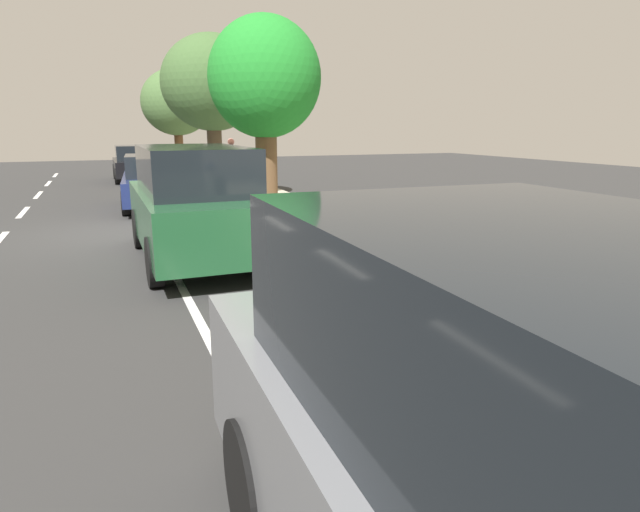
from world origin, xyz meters
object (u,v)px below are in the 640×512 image
bicycle_at_curb (315,315)px  parked_suv_green_second (195,203)px  street_tree_mid_block (212,84)px  pedestrian_on_phone (232,159)px  parked_sedan_black_far (135,163)px  street_tree_far_end (177,103)px  street_tree_near_cyclist (265,81)px  cyclist_with_backpack (353,270)px  parked_sedan_dark_blue_mid (155,182)px

bicycle_at_curb → parked_suv_green_second: bearing=96.2°
street_tree_mid_block → pedestrian_on_phone: 4.05m
parked_sedan_black_far → street_tree_mid_block: size_ratio=0.90×
street_tree_far_end → street_tree_near_cyclist: bearing=-90.0°
parked_sedan_black_far → cyclist_with_backpack: size_ratio=2.75×
parked_suv_green_second → cyclist_with_backpack: bearing=-81.8°
street_tree_near_cyclist → bicycle_at_curb: bearing=-102.1°
bicycle_at_curb → parked_sedan_dark_blue_mid: bearing=92.7°
cyclist_with_backpack → street_tree_near_cyclist: street_tree_near_cyclist is taller
parked_suv_green_second → street_tree_far_end: street_tree_far_end is taller
bicycle_at_curb → pedestrian_on_phone: size_ratio=0.91×
pedestrian_on_phone → parked_suv_green_second: bearing=-105.9°
street_tree_near_cyclist → street_tree_mid_block: bearing=90.0°
parked_sedan_dark_blue_mid → cyclist_with_backpack: 11.96m
street_tree_mid_block → parked_sedan_dark_blue_mid: bearing=-157.7°
parked_sedan_dark_blue_mid → bicycle_at_curb: bearing=-87.3°
cyclist_with_backpack → parked_sedan_dark_blue_mid: bearing=93.7°
parked_sedan_dark_blue_mid → street_tree_far_end: (1.94, 9.20, 2.60)m
parked_suv_green_second → parked_sedan_black_far: (-0.09, 15.62, -0.27)m
street_tree_near_cyclist → street_tree_mid_block: size_ratio=0.90×
street_tree_mid_block → bicycle_at_curb: bearing=-96.5°
parked_sedan_dark_blue_mid → street_tree_near_cyclist: street_tree_near_cyclist is taller
parked_suv_green_second → pedestrian_on_phone: parked_suv_green_second is taller
bicycle_at_curb → street_tree_far_end: bearing=86.1°
street_tree_near_cyclist → street_tree_far_end: size_ratio=0.95×
parked_sedan_black_far → parked_sedan_dark_blue_mid: bearing=-89.8°
parked_suv_green_second → parked_sedan_black_far: bearing=90.3°
parked_sedan_dark_blue_mid → bicycle_at_curb: size_ratio=2.83×
parked_sedan_dark_blue_mid → street_tree_far_end: bearing=78.1°
parked_suv_green_second → street_tree_mid_block: 8.40m
pedestrian_on_phone → street_tree_near_cyclist: bearing=-97.7°
parked_sedan_black_far → cyclist_with_backpack: bearing=-87.8°
street_tree_near_cyclist → street_tree_far_end: bearing=90.0°
cyclist_with_backpack → street_tree_mid_block: bearing=84.7°
parked_sedan_dark_blue_mid → street_tree_mid_block: street_tree_mid_block is taller
street_tree_mid_block → pedestrian_on_phone: size_ratio=2.81×
parked_sedan_black_far → bicycle_at_curb: bearing=-88.4°
parked_suv_green_second → cyclist_with_backpack: size_ratio=2.94×
cyclist_with_backpack → parked_sedan_black_far: bearing=92.2°
parked_sedan_dark_blue_mid → bicycle_at_curb: 11.51m
cyclist_with_backpack → bicycle_at_curb: bearing=117.2°
bicycle_at_curb → street_tree_near_cyclist: (1.40, 6.52, 2.87)m
street_tree_near_cyclist → street_tree_mid_block: street_tree_mid_block is taller
street_tree_far_end → street_tree_mid_block: bearing=-90.0°
cyclist_with_backpack → street_tree_far_end: (1.17, 21.13, 2.38)m
bicycle_at_curb → cyclist_with_backpack: 0.76m
parked_sedan_dark_blue_mid → street_tree_mid_block: size_ratio=0.91×
street_tree_mid_block → parked_sedan_black_far: bearing=104.1°
street_tree_far_end → pedestrian_on_phone: bearing=-77.6°
parked_suv_green_second → street_tree_near_cyclist: size_ratio=1.06×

